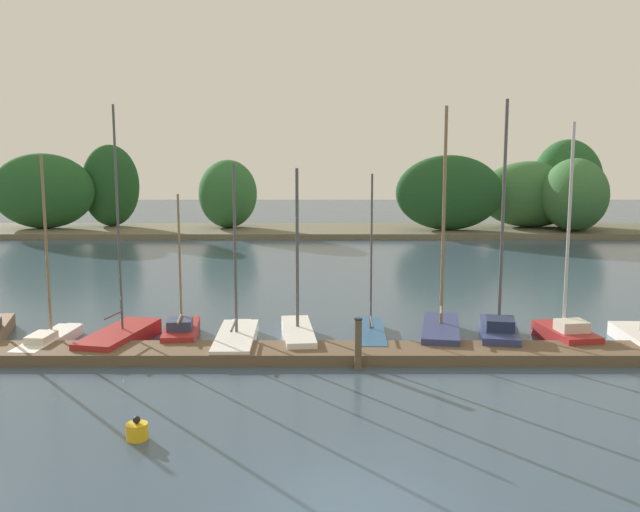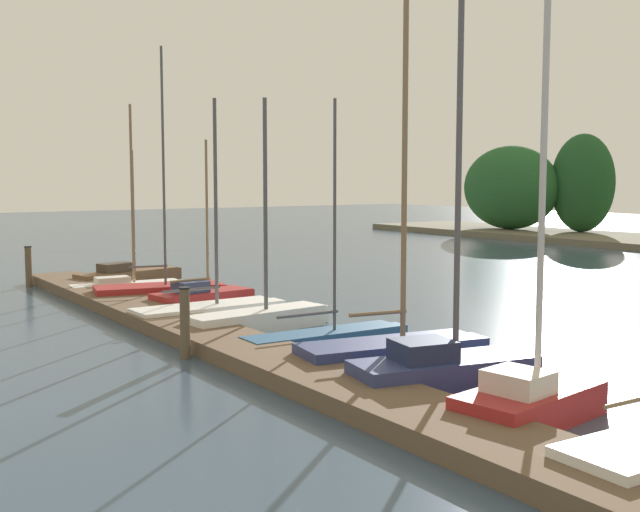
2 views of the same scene
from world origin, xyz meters
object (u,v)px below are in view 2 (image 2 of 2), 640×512
at_px(sailboat_4, 213,309).
at_px(sailboat_8, 448,364).
at_px(mooring_piling_1, 185,323).
at_px(sailboat_1, 129,284).
at_px(mooring_piling_0, 29,266).
at_px(sailboat_5, 263,317).
at_px(sailboat_0, 130,274).
at_px(sailboat_3, 204,297).
at_px(sailboat_2, 163,291).
at_px(sailboat_7, 398,347).
at_px(sailboat_6, 330,335).
at_px(sailboat_9, 533,394).

bearing_deg(sailboat_4, sailboat_8, -88.24).
bearing_deg(mooring_piling_1, sailboat_1, 166.34).
distance_m(mooring_piling_0, mooring_piling_1, 13.95).
relative_size(sailboat_4, sailboat_8, 0.74).
height_order(sailboat_5, mooring_piling_0, sailboat_5).
xyz_separation_m(sailboat_0, sailboat_3, (6.76, -0.13, -0.01)).
distance_m(sailboat_4, sailboat_5, 2.14).
relative_size(sailboat_2, mooring_piling_0, 5.42).
xyz_separation_m(sailboat_1, sailboat_3, (4.36, 0.79, 0.03)).
bearing_deg(sailboat_7, sailboat_8, -91.68).
relative_size(sailboat_0, sailboat_4, 0.81).
bearing_deg(mooring_piling_1, sailboat_2, 160.90).
bearing_deg(sailboat_6, sailboat_3, 92.81).
bearing_deg(sailboat_2, sailboat_3, -62.42).
distance_m(sailboat_3, sailboat_9, 13.38).
distance_m(sailboat_0, sailboat_8, 17.88).
xyz_separation_m(sailboat_0, sailboat_4, (8.76, -0.79, -0.06)).
distance_m(sailboat_7, mooring_piling_1, 4.71).
xyz_separation_m(sailboat_5, sailboat_7, (5.06, 0.43, 0.06)).
relative_size(sailboat_1, sailboat_6, 1.11).
distance_m(sailboat_2, sailboat_8, 13.10).
relative_size(sailboat_3, sailboat_4, 0.83).
bearing_deg(mooring_piling_1, sailboat_0, 164.93).
bearing_deg(sailboat_3, sailboat_7, -94.46).
distance_m(sailboat_3, sailboat_8, 11.13).
distance_m(sailboat_2, sailboat_6, 8.68).
bearing_deg(sailboat_5, sailboat_0, 82.34).
distance_m(sailboat_6, mooring_piling_1, 3.57).
xyz_separation_m(sailboat_0, sailboat_1, (2.39, -0.92, -0.03)).
xyz_separation_m(sailboat_4, sailboat_5, (2.10, 0.41, 0.06)).
distance_m(sailboat_6, sailboat_8, 4.47).
distance_m(sailboat_1, sailboat_5, 8.49).
height_order(sailboat_2, sailboat_8, sailboat_8).
distance_m(sailboat_9, mooring_piling_1, 7.88).
bearing_deg(sailboat_8, sailboat_1, 103.23).
bearing_deg(sailboat_8, sailboat_2, 102.54).
relative_size(sailboat_1, sailboat_2, 0.80).
height_order(sailboat_9, mooring_piling_0, sailboat_9).
bearing_deg(sailboat_0, sailboat_9, -105.77).
bearing_deg(sailboat_9, sailboat_3, 79.43).
distance_m(sailboat_6, sailboat_7, 2.50).
distance_m(sailboat_4, mooring_piling_1, 4.86).
bearing_deg(sailboat_2, sailboat_6, -73.25).
relative_size(sailboat_0, sailboat_7, 0.62).
bearing_deg(sailboat_6, sailboat_2, 96.11).
distance_m(sailboat_1, sailboat_7, 13.57).
bearing_deg(mooring_piling_1, sailboat_6, 79.69).
distance_m(sailboat_8, mooring_piling_1, 5.96).
height_order(sailboat_3, sailboat_5, sailboat_5).
bearing_deg(mooring_piling_0, sailboat_2, 25.04).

